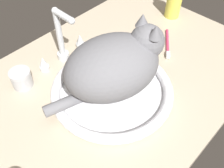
{
  "coord_description": "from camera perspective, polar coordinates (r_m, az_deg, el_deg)",
  "views": [
    {
      "loc": [
        -33.17,
        -39.1,
        63.98
      ],
      "look_at": [
        3.8,
        -4.13,
        7.0
      ],
      "focal_mm": 41.36,
      "sensor_mm": 36.0,
      "label": 1
    }
  ],
  "objects": [
    {
      "name": "countertop",
      "position": [
        0.81,
        -3.99,
        -2.55
      ],
      "size": [
        119.8,
        68.75,
        3.0
      ],
      "primitive_type": "cube",
      "color": "#B7A88E",
      "rests_on": "ground"
    },
    {
      "name": "sink_basin",
      "position": [
        0.78,
        -0.0,
        -1.29
      ],
      "size": [
        37.19,
        37.19,
        3.04
      ],
      "color": "white",
      "rests_on": "countertop"
    },
    {
      "name": "faucet",
      "position": [
        0.87,
        -11.01,
        9.31
      ],
      "size": [
        19.26,
        10.53,
        19.77
      ],
      "color": "silver",
      "rests_on": "countertop"
    },
    {
      "name": "cat",
      "position": [
        0.72,
        1.14,
        4.5
      ],
      "size": [
        37.12,
        28.22,
        19.71
      ],
      "color": "slate",
      "rests_on": "sink_basin"
    },
    {
      "name": "soap_pump_bottle",
      "position": [
        1.1,
        13.56,
        17.27
      ],
      "size": [
        5.94,
        5.94,
        16.91
      ],
      "color": "#E5DB4C",
      "rests_on": "countertop"
    },
    {
      "name": "metal_jar",
      "position": [
        0.84,
        -19.4,
        1.15
      ],
      "size": [
        6.47,
        6.47,
        5.78
      ],
      "color": "#B2B5BA",
      "rests_on": "countertop"
    },
    {
      "name": "toothbrush",
      "position": [
        0.97,
        12.18,
        8.62
      ],
      "size": [
        13.77,
        10.52,
        1.7
      ],
      "color": "#D83359",
      "rests_on": "countertop"
    }
  ]
}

